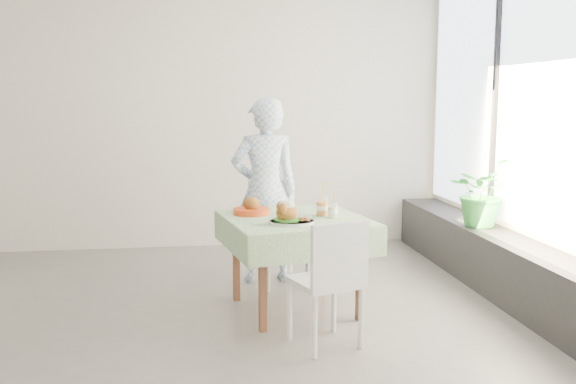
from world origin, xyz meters
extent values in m
plane|color=#5C5A58|center=(0.00, 0.00, 0.00)|extent=(6.00, 6.00, 0.00)
cube|color=silver|center=(0.00, 2.50, 1.40)|extent=(6.00, 0.02, 2.80)
cube|color=silver|center=(0.00, -2.50, 1.40)|extent=(6.00, 0.02, 2.80)
cube|color=silver|center=(3.00, 0.00, 1.40)|extent=(0.02, 5.00, 2.80)
cube|color=#D1E0F9|center=(2.97, 0.00, 1.65)|extent=(0.01, 4.80, 2.18)
cube|color=black|center=(2.80, 0.00, 0.25)|extent=(0.40, 4.80, 0.50)
cube|color=brown|center=(0.98, 0.15, 0.71)|extent=(1.05, 1.05, 0.04)
cube|color=white|center=(0.98, 0.15, 0.74)|extent=(1.21, 1.21, 0.01)
cube|color=white|center=(0.96, 0.86, 0.47)|extent=(0.53, 0.53, 0.04)
cube|color=white|center=(0.91, 1.05, 0.70)|extent=(0.43, 0.15, 0.44)
cube|color=white|center=(1.07, -0.60, 0.44)|extent=(0.52, 0.52, 0.04)
cube|color=white|center=(1.13, -0.78, 0.67)|extent=(0.40, 0.17, 0.41)
imported|color=#86ACD7|center=(0.84, 0.99, 0.84)|extent=(0.64, 0.45, 1.67)
cylinder|color=white|center=(0.92, -0.08, 0.75)|extent=(0.34, 0.34, 0.02)
cylinder|color=#1C5515|center=(0.88, -0.08, 0.77)|extent=(0.19, 0.19, 0.02)
ellipsoid|color=brown|center=(0.88, -0.08, 0.82)|extent=(0.16, 0.15, 0.12)
ellipsoid|color=white|center=(0.88, -0.08, 0.88)|extent=(0.12, 0.11, 0.08)
cylinder|color=#AD1E10|center=(1.03, -0.09, 0.78)|extent=(0.06, 0.06, 0.03)
cylinder|color=white|center=(1.21, 0.21, 0.81)|extent=(0.10, 0.10, 0.14)
cylinder|color=orange|center=(1.21, 0.21, 0.80)|extent=(0.09, 0.09, 0.11)
cylinder|color=white|center=(1.21, 0.21, 0.89)|extent=(0.11, 0.11, 0.01)
cylinder|color=yellow|center=(1.22, 0.21, 0.94)|extent=(0.01, 0.04, 0.20)
cylinder|color=white|center=(1.27, 0.10, 0.80)|extent=(0.08, 0.08, 0.12)
cylinder|color=white|center=(1.27, 0.10, 0.79)|extent=(0.07, 0.07, 0.08)
cylinder|color=white|center=(1.27, 0.10, 0.86)|extent=(0.09, 0.09, 0.01)
cylinder|color=yellow|center=(1.27, 0.10, 0.90)|extent=(0.01, 0.03, 0.16)
cylinder|color=#B63812|center=(0.66, 0.35, 0.77)|extent=(0.29, 0.29, 0.05)
cylinder|color=white|center=(0.66, 0.35, 0.78)|extent=(0.25, 0.25, 0.02)
ellipsoid|color=brown|center=(0.66, 0.35, 0.83)|extent=(0.13, 0.12, 0.11)
imported|color=#25712C|center=(2.79, 0.77, 0.81)|extent=(0.75, 0.75, 0.63)
camera|label=1|loc=(0.22, -4.68, 1.66)|focal=40.00mm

